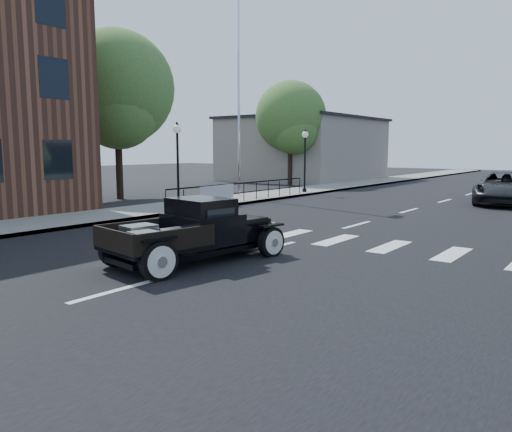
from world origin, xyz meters
The scene contains 14 objects.
ground centered at (0.00, 0.00, 0.00)m, with size 120.00×120.00×0.00m, color black.
road centered at (0.00, 15.00, 0.01)m, with size 14.00×80.00×0.02m, color black.
road_markings centered at (0.00, 10.00, 0.00)m, with size 12.00×60.00×0.06m, color silver, non-canonical shape.
sidewalk_left centered at (-8.50, 15.00, 0.07)m, with size 3.00×80.00×0.15m, color gray.
low_building_left centered at (-15.00, 28.00, 2.50)m, with size 10.00×12.00×5.00m, color gray.
railing centered at (-7.30, 10.00, 0.65)m, with size 0.08×10.00×1.00m, color black, non-canonical shape.
banner centered at (-7.22, 8.00, 0.45)m, with size 0.04×2.20×0.60m, color silver, non-canonical shape.
lamp_post_b centered at (-7.60, 6.00, 1.93)m, with size 0.36×0.36×3.57m, color black, non-canonical shape.
lamp_post_c centered at (-7.60, 16.00, 1.93)m, with size 0.36×0.36×3.57m, color black, non-canonical shape.
flagpole centered at (-9.20, 12.00, 6.31)m, with size 0.12×0.12×12.32m, color silver.
big_tree_near centered at (-14.00, 8.00, 4.32)m, with size 5.88×5.88×8.64m, color #41672C, non-canonical shape.
big_tree_far centered at (-12.50, 22.00, 3.73)m, with size 5.08×5.08×7.46m, color #41672C, non-canonical shape.
hotrod_pickup centered at (-0.50, -0.41, 0.76)m, with size 2.04×4.36×1.51m, color black, non-canonical shape.
second_car centered at (2.69, 17.25, 0.76)m, with size 2.53×5.48×1.52m, color black.
Camera 1 is at (7.38, -8.54, 2.59)m, focal length 35.00 mm.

